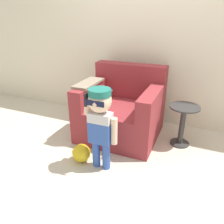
# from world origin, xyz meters

# --- Properties ---
(ground_plane) EXTENTS (10.00, 10.00, 0.00)m
(ground_plane) POSITION_xyz_m (0.00, 0.00, 0.00)
(ground_plane) COLOR beige
(wall_back) EXTENTS (10.00, 0.05, 2.60)m
(wall_back) POSITION_xyz_m (0.00, 0.73, 1.30)
(wall_back) COLOR beige
(wall_back) RESTS_ON ground_plane
(armchair) EXTENTS (1.02, 0.94, 0.92)m
(armchair) POSITION_xyz_m (-0.12, 0.12, 0.34)
(armchair) COLOR maroon
(armchair) RESTS_ON ground_plane
(person_child) EXTENTS (0.37, 0.27, 0.90)m
(person_child) POSITION_xyz_m (-0.06, -0.67, 0.60)
(person_child) COLOR #3356AD
(person_child) RESTS_ON ground_plane
(side_table) EXTENTS (0.37, 0.37, 0.53)m
(side_table) POSITION_xyz_m (0.68, 0.14, 0.32)
(side_table) COLOR #333333
(side_table) RESTS_ON ground_plane
(toy_ball) EXTENTS (0.21, 0.21, 0.21)m
(toy_ball) POSITION_xyz_m (-0.31, -0.66, 0.10)
(toy_ball) COLOR yellow
(toy_ball) RESTS_ON ground_plane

